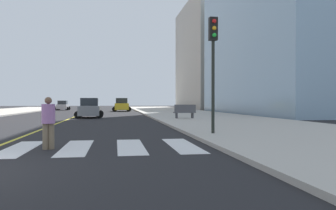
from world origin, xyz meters
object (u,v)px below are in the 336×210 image
at_px(car_silver_nearest, 63,106).
at_px(pedestrian_crossing, 48,120).
at_px(traffic_light_near_corner, 213,52).
at_px(park_bench, 185,112).
at_px(car_gray_second, 90,108).
at_px(car_yellow_third, 122,105).

height_order(car_silver_nearest, pedestrian_crossing, pedestrian_crossing).
bearing_deg(traffic_light_near_corner, park_bench, -96.33).
relative_size(traffic_light_near_corner, park_bench, 2.77).
xyz_separation_m(car_gray_second, car_yellow_third, (3.36, 19.59, 0.09)).
height_order(car_gray_second, park_bench, car_gray_second).
xyz_separation_m(car_yellow_third, traffic_light_near_corner, (3.25, -37.78, 2.73)).
distance_m(car_silver_nearest, car_yellow_third, 13.13).
relative_size(car_silver_nearest, car_gray_second, 0.89).
bearing_deg(pedestrian_crossing, park_bench, 53.56).
xyz_separation_m(car_gray_second, traffic_light_near_corner, (6.61, -18.20, 2.82)).
height_order(car_gray_second, pedestrian_crossing, car_gray_second).
bearing_deg(park_bench, traffic_light_near_corner, 170.99).
height_order(car_silver_nearest, park_bench, car_silver_nearest).
distance_m(car_silver_nearest, park_bench, 36.48).
relative_size(car_gray_second, traffic_light_near_corner, 0.83).
distance_m(car_silver_nearest, traffic_light_near_corner, 48.25).
distance_m(car_gray_second, car_yellow_third, 19.87).
relative_size(park_bench, pedestrian_crossing, 1.08).
relative_size(car_gray_second, park_bench, 2.29).
distance_m(car_silver_nearest, pedestrian_crossing, 49.69).
height_order(traffic_light_near_corner, pedestrian_crossing, traffic_light_near_corner).
xyz_separation_m(car_yellow_third, pedestrian_crossing, (-3.10, -40.69, -0.02)).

